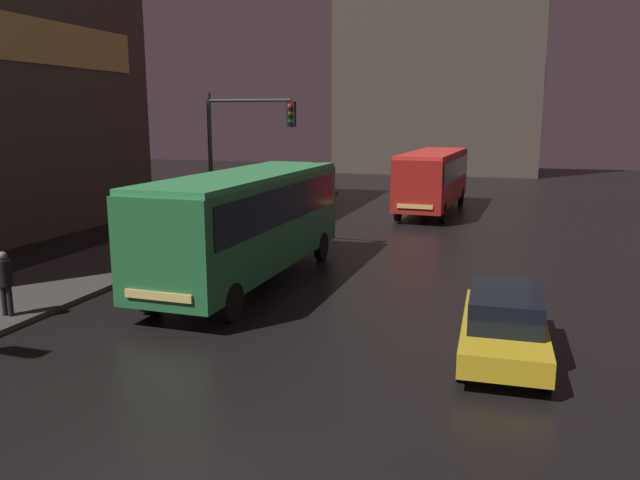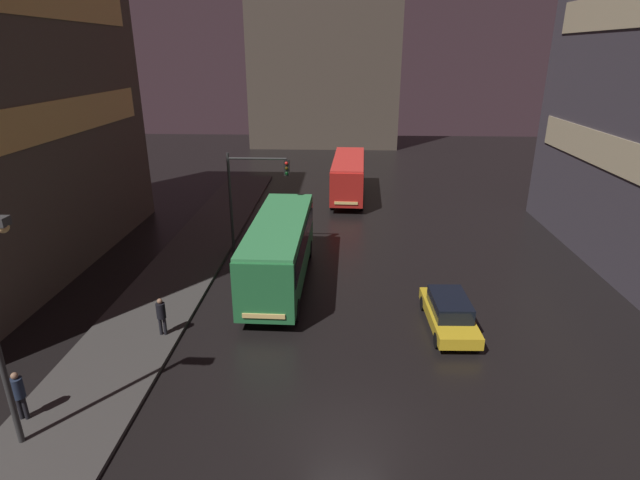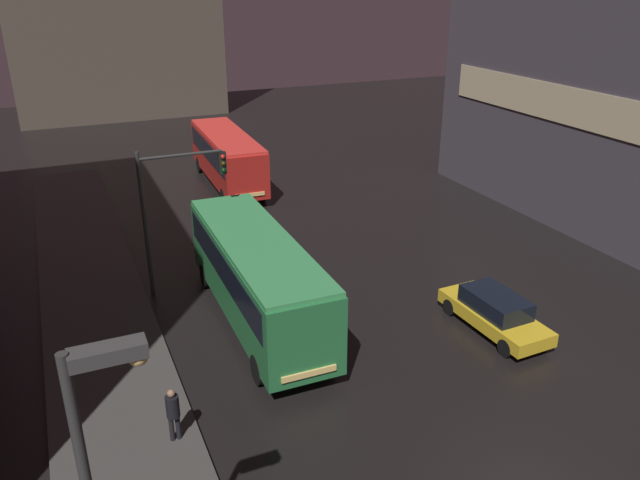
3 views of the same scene
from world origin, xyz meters
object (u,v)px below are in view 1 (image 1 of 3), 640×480
at_px(bus_near, 248,216).
at_px(pedestrian_near, 5,278).
at_px(bus_far, 433,175).
at_px(traffic_light_main, 240,145).
at_px(car_taxi, 504,322).

bearing_deg(bus_near, pedestrian_near, 52.47).
bearing_deg(bus_far, bus_near, 79.94).
bearing_deg(bus_near, traffic_light_main, -61.92).
bearing_deg(bus_far, car_taxi, 103.77).
bearing_deg(traffic_light_main, bus_near, -62.80).
distance_m(car_taxi, pedestrian_near, 12.16).
relative_size(bus_near, car_taxi, 2.21).
bearing_deg(car_taxi, bus_far, -80.23).
bearing_deg(car_taxi, bus_near, -29.07).
xyz_separation_m(pedestrian_near, traffic_light_main, (2.22, 9.41, 2.95)).
height_order(bus_far, car_taxi, bus_far).
height_order(bus_near, car_taxi, bus_near).
bearing_deg(traffic_light_main, pedestrian_near, -103.28).
bearing_deg(car_taxi, traffic_light_main, -40.98).
bearing_deg(traffic_light_main, car_taxi, -39.16).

